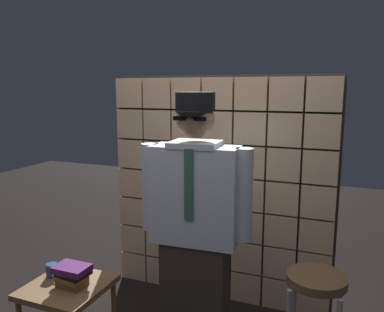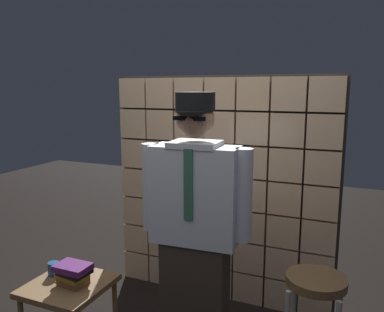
{
  "view_description": "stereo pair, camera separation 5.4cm",
  "coord_description": "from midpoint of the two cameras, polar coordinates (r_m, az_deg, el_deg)",
  "views": [
    {
      "loc": [
        1.0,
        -1.66,
        1.83
      ],
      "look_at": [
        0.13,
        0.51,
        1.42
      ],
      "focal_mm": 36.11,
      "sensor_mm": 36.0,
      "label": 1
    },
    {
      "loc": [
        1.05,
        -1.64,
        1.83
      ],
      "look_at": [
        0.13,
        0.51,
        1.42
      ],
      "focal_mm": 36.11,
      "sensor_mm": 36.0,
      "label": 2
    }
  ],
  "objects": [
    {
      "name": "bar_stool",
      "position": [
        2.5,
        17.07,
        -20.58
      ],
      "size": [
        0.34,
        0.34,
        0.78
      ],
      "color": "brown",
      "rests_on": "ground"
    },
    {
      "name": "coffee_mug",
      "position": [
        3.03,
        -20.44,
        -15.53
      ],
      "size": [
        0.13,
        0.08,
        0.09
      ],
      "color": "navy",
      "rests_on": "side_table"
    },
    {
      "name": "side_table",
      "position": [
        2.94,
        -18.41,
        -18.72
      ],
      "size": [
        0.52,
        0.52,
        0.51
      ],
      "color": "brown",
      "rests_on": "ground"
    },
    {
      "name": "glass_block_wall",
      "position": [
        3.35,
        3.36,
        -5.16
      ],
      "size": [
        1.96,
        0.1,
        1.96
      ],
      "color": "#E0B78C",
      "rests_on": "ground"
    },
    {
      "name": "book_stack",
      "position": [
        2.84,
        -17.85,
        -16.35
      ],
      "size": [
        0.25,
        0.19,
        0.15
      ],
      "color": "brown",
      "rests_on": "side_table"
    },
    {
      "name": "standing_person",
      "position": [
        2.49,
        -0.17,
        -10.93
      ],
      "size": [
        0.72,
        0.32,
        1.81
      ],
      "rotation": [
        0.0,
        0.0,
        0.07
      ],
      "color": "#382D23",
      "rests_on": "ground"
    }
  ]
}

